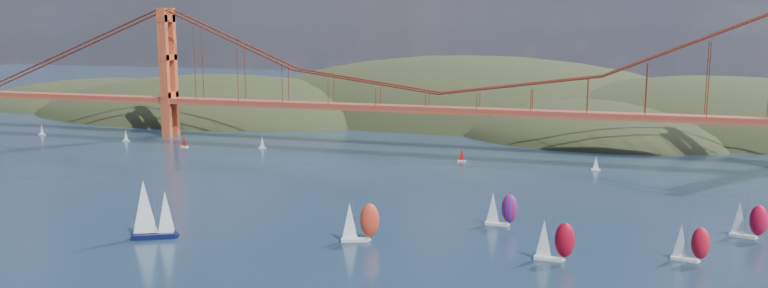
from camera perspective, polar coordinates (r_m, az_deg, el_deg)
headlands at (r=384.70m, az=14.09°, el=-0.20°), size 725.00×225.00×96.00m
bridge at (r=289.08m, az=3.97°, el=5.90°), size 552.00×12.00×55.00m
sloop_navy at (r=180.46m, az=-17.36°, el=-4.82°), size 10.50×8.33×15.31m
racer_0 at (r=170.59m, az=-1.90°, el=-5.90°), size 9.00×5.78×10.06m
racer_1 at (r=161.24m, az=12.80°, el=-7.14°), size 8.31×3.42×9.54m
racer_2 at (r=169.40m, az=22.28°, el=-6.96°), size 7.70×4.38×8.63m
racer_3 at (r=192.76m, az=26.00°, el=-5.21°), size 8.17×5.02×9.14m
racer_rwb at (r=185.74m, az=8.89°, el=-4.88°), size 7.91×3.23×9.09m
distant_boat_0 at (r=361.15m, az=-24.62°, el=1.00°), size 3.00×2.00×4.70m
distant_boat_1 at (r=329.67m, az=-19.07°, el=0.62°), size 3.00×2.00×4.70m
distant_boat_2 at (r=306.90m, az=-14.98°, el=0.20°), size 3.00×2.00×4.70m
distant_boat_3 at (r=297.71m, az=-9.26°, el=0.12°), size 3.00×2.00×4.70m
distant_boat_8 at (r=260.53m, az=15.85°, el=-1.43°), size 3.00×2.00×4.70m
distant_boat_9 at (r=267.77m, az=5.95°, el=-0.84°), size 3.00×2.00×4.70m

